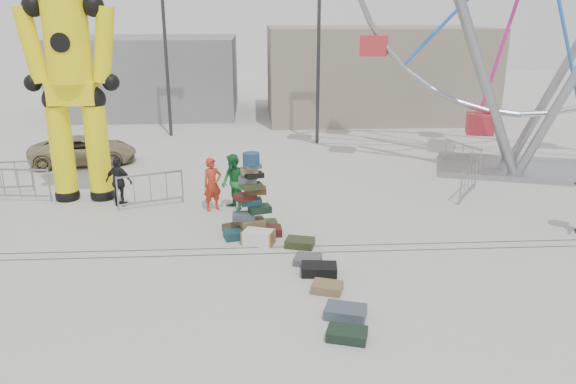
{
  "coord_description": "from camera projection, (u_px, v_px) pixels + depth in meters",
  "views": [
    {
      "loc": [
        0.11,
        -12.43,
        5.86
      ],
      "look_at": [
        1.0,
        2.23,
        1.11
      ],
      "focal_mm": 35.0,
      "sensor_mm": 36.0,
      "label": 1
    }
  ],
  "objects": [
    {
      "name": "building_right",
      "position": [
        374.0,
        72.0,
        32.22
      ],
      "size": [
        12.0,
        8.0,
        5.0
      ],
      "primitive_type": "cube",
      "color": "gray",
      "rests_on": "ground"
    },
    {
      "name": "parked_suv",
      "position": [
        83.0,
        150.0,
        22.32
      ],
      "size": [
        4.33,
        2.6,
        1.13
      ],
      "primitive_type": "imported",
      "rotation": [
        0.0,
        0.0,
        1.76
      ],
      "color": "#8C7F5A",
      "rests_on": "ground"
    },
    {
      "name": "suitcase_tower",
      "position": [
        252.0,
        212.0,
        15.26
      ],
      "size": [
        1.67,
        1.47,
        2.3
      ],
      "rotation": [
        0.0,
        0.0,
        0.19
      ],
      "color": "#163B44",
      "rests_on": "ground"
    },
    {
      "name": "row_case_0",
      "position": [
        300.0,
        243.0,
        14.61
      ],
      "size": [
        0.84,
        0.71,
        0.2
      ],
      "primitive_type": "cube",
      "rotation": [
        0.0,
        0.0,
        -0.28
      ],
      "color": "#2F361B",
      "rests_on": "ground"
    },
    {
      "name": "row_case_4",
      "position": [
        346.0,
        312.0,
        11.24
      ],
      "size": [
        0.94,
        0.76,
        0.22
      ],
      "primitive_type": "cube",
      "rotation": [
        0.0,
        0.0,
        -0.31
      ],
      "color": "#3F4F5B",
      "rests_on": "ground"
    },
    {
      "name": "track_line_near",
      "position": [
        253.0,
        254.0,
        14.17
      ],
      "size": [
        40.0,
        0.04,
        0.01
      ],
      "primitive_type": "cube",
      "color": "#47443F",
      "rests_on": "ground"
    },
    {
      "name": "barricade_dummy_c",
      "position": [
        151.0,
        190.0,
        17.45
      ],
      "size": [
        1.91,
        0.79,
        1.1
      ],
      "primitive_type": null,
      "rotation": [
        0.0,
        0.0,
        0.35
      ],
      "color": "gray",
      "rests_on": "ground"
    },
    {
      "name": "lamp_post_right",
      "position": [
        321.0,
        43.0,
        24.74
      ],
      "size": [
        1.41,
        0.25,
        8.0
      ],
      "color": "#2D2D30",
      "rests_on": "ground"
    },
    {
      "name": "crash_test_dummy",
      "position": [
        71.0,
        75.0,
        17.1
      ],
      "size": [
        2.97,
        1.32,
        7.55
      ],
      "rotation": [
        0.0,
        0.0,
        0.01
      ],
      "color": "black",
      "rests_on": "ground"
    },
    {
      "name": "row_case_1",
      "position": [
        308.0,
        260.0,
        13.64
      ],
      "size": [
        0.77,
        0.74,
        0.18
      ],
      "primitive_type": "cube",
      "rotation": [
        0.0,
        0.0,
        -0.31
      ],
      "color": "#4F5156",
      "rests_on": "ground"
    },
    {
      "name": "building_left",
      "position": [
        151.0,
        75.0,
        33.47
      ],
      "size": [
        10.0,
        8.0,
        4.4
      ],
      "primitive_type": "cube",
      "color": "gray",
      "rests_on": "ground"
    },
    {
      "name": "pedestrian_green",
      "position": [
        233.0,
        183.0,
        17.07
      ],
      "size": [
        1.0,
        1.07,
        1.75
      ],
      "primitive_type": "imported",
      "rotation": [
        0.0,
        0.0,
        -1.03
      ],
      "color": "#1B6C30",
      "rests_on": "ground"
    },
    {
      "name": "steamer_trunk",
      "position": [
        258.0,
        237.0,
        14.73
      ],
      "size": [
        0.92,
        0.71,
        0.38
      ],
      "primitive_type": "cube",
      "rotation": [
        0.0,
        0.0,
        -0.33
      ],
      "color": "silver",
      "rests_on": "ground"
    },
    {
      "name": "row_case_5",
      "position": [
        347.0,
        334.0,
        10.48
      ],
      "size": [
        0.85,
        0.68,
        0.2
      ],
      "primitive_type": "cube",
      "rotation": [
        0.0,
        0.0,
        -0.3
      ],
      "color": "black",
      "rests_on": "ground"
    },
    {
      "name": "pedestrian_red",
      "position": [
        212.0,
        184.0,
        17.07
      ],
      "size": [
        0.72,
        0.64,
        1.65
      ],
      "primitive_type": "imported",
      "rotation": [
        0.0,
        0.0,
        0.52
      ],
      "color": "#B62E1A",
      "rests_on": "ground"
    },
    {
      "name": "track_line_far",
      "position": [
        253.0,
        248.0,
        14.55
      ],
      "size": [
        40.0,
        0.04,
        0.01
      ],
      "primitive_type": "cube",
      "color": "#47443F",
      "rests_on": "ground"
    },
    {
      "name": "row_case_3",
      "position": [
        327.0,
        287.0,
        12.26
      ],
      "size": [
        0.77,
        0.67,
        0.2
      ],
      "primitive_type": "cube",
      "rotation": [
        0.0,
        0.0,
        -0.33
      ],
      "color": "olive",
      "rests_on": "ground"
    },
    {
      "name": "lamp_post_left",
      "position": [
        167.0,
        42.0,
        26.24
      ],
      "size": [
        1.41,
        0.25,
        8.0
      ],
      "color": "#2D2D30",
      "rests_on": "ground"
    },
    {
      "name": "row_case_2",
      "position": [
        319.0,
        269.0,
        13.06
      ],
      "size": [
        0.88,
        0.6,
        0.24
      ],
      "primitive_type": "cube",
      "rotation": [
        0.0,
        0.0,
        -0.1
      ],
      "color": "black",
      "rests_on": "ground"
    },
    {
      "name": "barricade_wheel_front",
      "position": [
        469.0,
        181.0,
        18.4
      ],
      "size": [
        1.21,
        1.71,
        1.1
      ],
      "primitive_type": null,
      "rotation": [
        0.0,
        0.0,
        0.97
      ],
      "color": "gray",
      "rests_on": "ground"
    },
    {
      "name": "pedestrian_black",
      "position": [
        119.0,
        182.0,
        17.45
      ],
      "size": [
        1.0,
        0.68,
        1.57
      ],
      "primitive_type": "imported",
      "rotation": [
        0.0,
        0.0,
        2.78
      ],
      "color": "black",
      "rests_on": "ground"
    },
    {
      "name": "barricade_dummy_b",
      "position": [
        19.0,
        185.0,
        17.97
      ],
      "size": [
        2.0,
        0.34,
        1.1
      ],
      "primitive_type": null,
      "rotation": [
        0.0,
        0.0,
        -0.12
      ],
      "color": "gray",
      "rests_on": "ground"
    },
    {
      "name": "ground",
      "position": [
        253.0,
        264.0,
        13.6
      ],
      "size": [
        90.0,
        90.0,
        0.0
      ],
      "primitive_type": "plane",
      "color": "#9E9E99",
      "rests_on": "ground"
    },
    {
      "name": "barricade_dummy_a",
      "position": [
        0.0,
        177.0,
        18.8
      ],
      "size": [
        2.0,
        0.33,
        1.1
      ],
      "primitive_type": null,
      "rotation": [
        0.0,
        0.0,
        0.12
      ],
      "color": "gray",
      "rests_on": "ground"
    },
    {
      "name": "barricade_wheel_back",
      "position": [
        462.0,
        158.0,
        21.27
      ],
      "size": [
        0.76,
        1.92,
        1.1
      ],
      "primitive_type": null,
      "rotation": [
        0.0,
        0.0,
        -1.23
      ],
      "color": "gray",
      "rests_on": "ground"
    }
  ]
}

